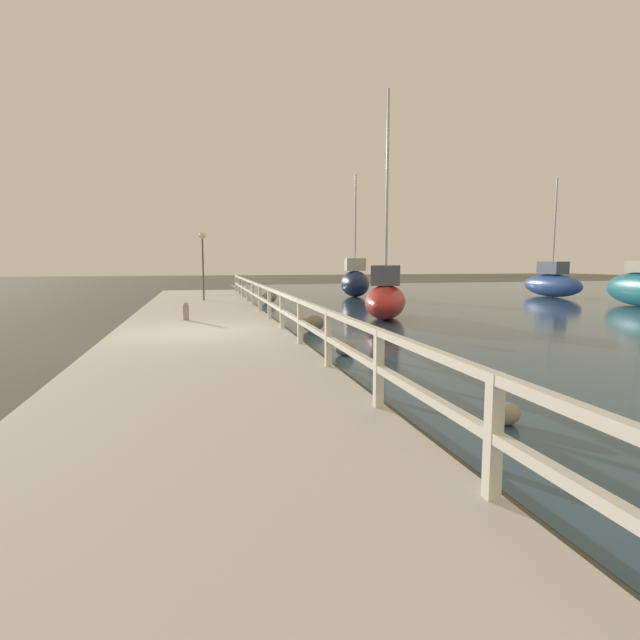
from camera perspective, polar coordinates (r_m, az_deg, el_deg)
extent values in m
plane|color=#4C473D|center=(12.41, -13.42, -2.54)|extent=(120.00, 120.00, 0.00)
cube|color=beige|center=(12.39, -13.43, -1.90)|extent=(4.16, 36.00, 0.28)
cube|color=silver|center=(3.79, 19.20, -12.42)|extent=(0.10, 0.10, 0.91)
cube|color=silver|center=(5.80, 6.72, -5.47)|extent=(0.10, 0.10, 0.91)
cube|color=silver|center=(7.97, 0.96, -2.09)|extent=(0.10, 0.10, 0.91)
cube|color=silver|center=(10.21, -2.29, -0.15)|extent=(0.10, 0.10, 0.91)
cube|color=silver|center=(12.47, -4.37, 1.08)|extent=(0.10, 0.10, 0.91)
cube|color=silver|center=(14.75, -5.81, 1.93)|extent=(0.10, 0.10, 0.91)
cube|color=silver|center=(17.04, -6.86, 2.56)|extent=(0.10, 0.10, 0.91)
cube|color=silver|center=(19.34, -7.67, 3.03)|extent=(0.10, 0.10, 0.91)
cube|color=silver|center=(21.64, -8.30, 3.40)|extent=(0.10, 0.10, 0.91)
cube|color=silver|center=(23.94, -8.81, 3.71)|extent=(0.10, 0.10, 0.91)
cube|color=silver|center=(26.24, -9.24, 3.95)|extent=(0.10, 0.10, 0.91)
cube|color=silver|center=(28.55, -9.59, 4.16)|extent=(0.10, 0.10, 0.91)
cube|color=silver|center=(12.44, -4.39, 2.98)|extent=(0.09, 32.50, 0.08)
cube|color=silver|center=(12.47, -4.37, 1.08)|extent=(0.09, 32.50, 0.08)
ellipsoid|color=slate|center=(13.98, -0.82, -0.37)|extent=(0.62, 0.56, 0.47)
ellipsoid|color=gray|center=(23.98, -5.85, 2.65)|extent=(0.73, 0.66, 0.55)
ellipsoid|color=gray|center=(6.48, 20.39, -9.99)|extent=(0.37, 0.33, 0.27)
ellipsoid|color=gray|center=(10.43, 2.80, -3.26)|extent=(0.40, 0.36, 0.30)
cylinder|color=gray|center=(14.80, -15.06, 0.77)|extent=(0.17, 0.17, 0.41)
sphere|color=gray|center=(14.78, -15.09, 1.67)|extent=(0.15, 0.15, 0.15)
cylinder|color=#514C47|center=(22.28, -13.21, 5.62)|extent=(0.07, 0.07, 2.64)
sphere|color=beige|center=(22.30, -13.31, 9.38)|extent=(0.29, 0.29, 0.29)
ellipsoid|color=#2D4C9E|center=(30.60, 24.96, 3.61)|extent=(1.28, 4.46, 1.25)
cube|color=#4C566B|center=(30.58, 25.05, 5.42)|extent=(0.87, 1.60, 0.69)
cylinder|color=silver|center=(30.64, 25.27, 9.65)|extent=(0.09, 0.09, 5.21)
ellipsoid|color=red|center=(17.33, 7.49, 2.09)|extent=(3.02, 4.58, 1.14)
cube|color=#4C566B|center=(17.28, 7.54, 5.09)|extent=(1.33, 1.42, 0.68)
cylinder|color=silver|center=(17.44, 7.69, 14.63)|extent=(0.09, 0.09, 6.46)
ellipsoid|color=#1E707A|center=(25.96, 32.74, 2.97)|extent=(1.65, 4.54, 1.47)
ellipsoid|color=#192347|center=(27.77, 4.02, 4.15)|extent=(1.91, 3.33, 1.44)
cube|color=beige|center=(27.74, 4.03, 6.34)|extent=(1.16, 1.03, 0.69)
cylinder|color=silver|center=(27.82, 4.07, 10.96)|extent=(0.09, 0.09, 5.17)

